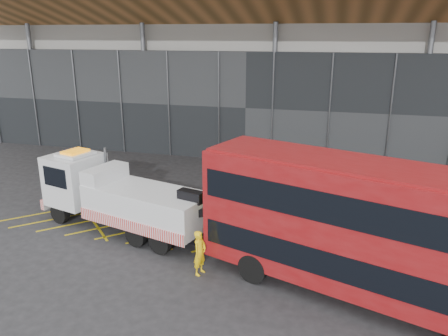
% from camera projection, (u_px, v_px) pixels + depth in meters
% --- Properties ---
extents(ground_plane, '(120.00, 120.00, 0.00)m').
position_uv_depth(ground_plane, '(162.00, 215.00, 23.20)').
color(ground_plane, '#242426').
extents(road_markings, '(26.36, 7.16, 0.01)m').
position_uv_depth(road_markings, '(251.00, 224.00, 22.01)').
color(road_markings, gold).
rests_on(road_markings, ground_plane).
extents(construction_building, '(55.00, 23.97, 18.00)m').
position_uv_depth(construction_building, '(263.00, 37.00, 37.05)').
color(construction_building, gray).
rests_on(construction_building, ground_plane).
extents(recovery_truck, '(10.56, 4.82, 3.69)m').
position_uv_depth(recovery_truck, '(118.00, 196.00, 21.09)').
color(recovery_truck, black).
rests_on(recovery_truck, ground_plane).
extents(bus_towed, '(12.64, 6.72, 5.05)m').
position_uv_depth(bus_towed, '(371.00, 228.00, 15.06)').
color(bus_towed, maroon).
rests_on(bus_towed, ground_plane).
extents(worker, '(0.60, 0.76, 1.85)m').
position_uv_depth(worker, '(200.00, 253.00, 17.26)').
color(worker, yellow).
rests_on(worker, ground_plane).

